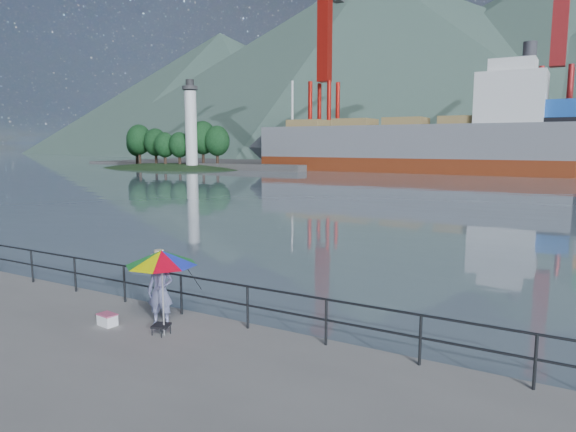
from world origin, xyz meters
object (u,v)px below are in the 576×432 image
object	(u,v)px
beach_umbrella	(162,258)
bulk_carrier	(416,144)
cooler_bag	(107,320)
fisherman	(160,291)

from	to	relation	value
beach_umbrella	bulk_carrier	xyz separation A→B (m)	(-14.84, 71.48, 2.42)
cooler_bag	bulk_carrier	size ratio (longest dim) A/B	0.01
beach_umbrella	bulk_carrier	size ratio (longest dim) A/B	0.04
cooler_bag	beach_umbrella	bearing A→B (deg)	14.31
fisherman	cooler_bag	distance (m)	1.46
fisherman	bulk_carrier	distance (m)	72.56
cooler_bag	bulk_carrier	bearing A→B (deg)	107.58
fisherman	beach_umbrella	world-z (taller)	beach_umbrella
beach_umbrella	bulk_carrier	world-z (taller)	bulk_carrier
cooler_bag	bulk_carrier	world-z (taller)	bulk_carrier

